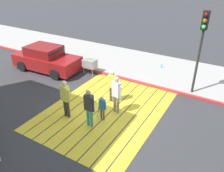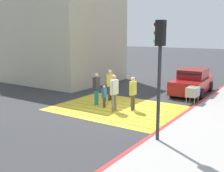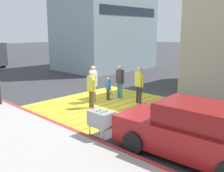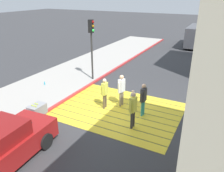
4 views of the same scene
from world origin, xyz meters
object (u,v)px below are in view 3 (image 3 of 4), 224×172
at_px(pedestrian_adult_trailing, 120,79).
at_px(pedestrian_teen_behind, 91,87).
at_px(tennis_ball_cart, 101,119).
at_px(pedestrian_child_with_racket, 108,88).
at_px(car_parked_near_curb, 193,132).
at_px(pedestrian_adult_lead, 139,82).
at_px(pedestrian_adult_side, 93,81).

distance_m(pedestrian_adult_trailing, pedestrian_teen_behind, 2.13).
relative_size(tennis_ball_cart, pedestrian_adult_trailing, 0.58).
xyz_separation_m(pedestrian_teen_behind, pedestrian_child_with_racket, (1.48, 0.38, -0.32)).
bearing_deg(pedestrian_adult_trailing, car_parked_near_curb, -120.14).
bearing_deg(pedestrian_child_with_racket, pedestrian_adult_lead, -67.04).
distance_m(pedestrian_adult_lead, pedestrian_adult_side, 2.22).
height_order(pedestrian_teen_behind, pedestrian_child_with_racket, pedestrian_teen_behind).
relative_size(pedestrian_adult_lead, pedestrian_child_with_racket, 1.50).
height_order(car_parked_near_curb, pedestrian_adult_side, pedestrian_adult_side).
distance_m(tennis_ball_cart, pedestrian_adult_trailing, 5.20).
bearing_deg(pedestrian_teen_behind, car_parked_near_curb, -102.21).
xyz_separation_m(car_parked_near_curb, pedestrian_teen_behind, (1.20, 5.55, 0.25)).
height_order(pedestrian_adult_trailing, pedestrian_adult_side, pedestrian_adult_side).
distance_m(car_parked_near_curb, pedestrian_adult_side, 6.48).
relative_size(car_parked_near_curb, pedestrian_adult_lead, 2.45).
distance_m(car_parked_near_curb, pedestrian_child_with_racket, 6.50).
bearing_deg(pedestrian_adult_side, tennis_ball_cart, -128.85).
bearing_deg(pedestrian_adult_trailing, pedestrian_child_with_racket, 163.07).
bearing_deg(car_parked_near_curb, pedestrian_child_with_racket, 65.68).
distance_m(tennis_ball_cart, pedestrian_teen_behind, 3.54).
bearing_deg(pedestrian_child_with_racket, car_parked_near_curb, -114.32).
bearing_deg(pedestrian_adult_side, pedestrian_teen_behind, -137.54).
height_order(tennis_ball_cart, pedestrian_teen_behind, pedestrian_teen_behind).
xyz_separation_m(pedestrian_adult_lead, pedestrian_child_with_racket, (-0.62, 1.46, -0.38)).
relative_size(pedestrian_adult_lead, pedestrian_teen_behind, 1.06).
relative_size(car_parked_near_curb, pedestrian_teen_behind, 2.59).
bearing_deg(pedestrian_adult_lead, pedestrian_child_with_racket, 112.96).
height_order(pedestrian_adult_lead, pedestrian_adult_trailing, pedestrian_adult_lead).
relative_size(car_parked_near_curb, pedestrian_adult_side, 2.42).
distance_m(car_parked_near_curb, pedestrian_adult_lead, 5.56).
bearing_deg(pedestrian_teen_behind, tennis_ball_cart, -126.55).
height_order(tennis_ball_cart, pedestrian_child_with_racket, pedestrian_child_with_racket).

